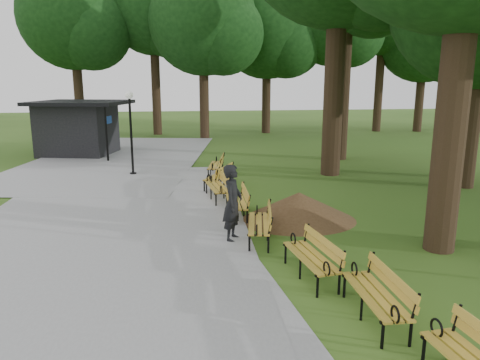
{
  "coord_description": "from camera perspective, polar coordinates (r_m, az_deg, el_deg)",
  "views": [
    {
      "loc": [
        -1.89,
        -9.34,
        3.93
      ],
      "look_at": [
        -0.11,
        3.25,
        1.1
      ],
      "focal_mm": 33.68,
      "sensor_mm": 36.0,
      "label": 1
    }
  ],
  "objects": [
    {
      "name": "ground",
      "position": [
        10.31,
        3.16,
        -9.88
      ],
      "size": [
        100.0,
        100.0,
        0.0
      ],
      "primitive_type": "plane",
      "color": "#305618",
      "rests_on": "ground"
    },
    {
      "name": "path",
      "position": [
        13.11,
        -17.02,
        -5.32
      ],
      "size": [
        12.0,
        38.0,
        0.06
      ],
      "primitive_type": "cube",
      "color": "gray",
      "rests_on": "ground"
    },
    {
      "name": "person",
      "position": [
        11.1,
        -0.93,
        -2.94
      ],
      "size": [
        0.7,
        0.83,
        1.93
      ],
      "primitive_type": "imported",
      "rotation": [
        0.0,
        0.0,
        1.17
      ],
      "color": "black",
      "rests_on": "ground"
    },
    {
      "name": "kiosk",
      "position": [
        25.64,
        -19.89,
        6.21
      ],
      "size": [
        5.38,
        4.94,
        2.86
      ],
      "primitive_type": null,
      "rotation": [
        0.0,
        0.0,
        -0.24
      ],
      "color": "black",
      "rests_on": "ground"
    },
    {
      "name": "lamp_post",
      "position": [
        19.24,
        -13.74,
        7.88
      ],
      "size": [
        0.32,
        0.32,
        3.49
      ],
      "color": "black",
      "rests_on": "ground"
    },
    {
      "name": "dirt_mound",
      "position": [
        12.95,
        7.44,
        -3.33
      ],
      "size": [
        2.78,
        2.78,
        0.82
      ],
      "primitive_type": "cone",
      "color": "#47301C",
      "rests_on": "ground"
    },
    {
      "name": "bench_1",
      "position": [
        8.02,
        16.73,
        -13.81
      ],
      "size": [
        0.68,
        1.91,
        0.88
      ],
      "primitive_type": null,
      "rotation": [
        0.0,
        0.0,
        -1.59
      ],
      "color": "#BA912B",
      "rests_on": "ground"
    },
    {
      "name": "bench_2",
      "position": [
        9.3,
        8.94,
        -9.66
      ],
      "size": [
        0.87,
        1.97,
        0.88
      ],
      "primitive_type": null,
      "rotation": [
        0.0,
        0.0,
        -1.45
      ],
      "color": "#BA912B",
      "rests_on": "ground"
    },
    {
      "name": "bench_3",
      "position": [
        11.23,
        2.41,
        -5.56
      ],
      "size": [
        0.97,
        1.98,
        0.88
      ],
      "primitive_type": null,
      "rotation": [
        0.0,
        0.0,
        -1.75
      ],
      "color": "#BA912B",
      "rests_on": "ground"
    },
    {
      "name": "bench_4",
      "position": [
        13.17,
        -0.45,
        -2.82
      ],
      "size": [
        0.72,
        1.92,
        0.88
      ],
      "primitive_type": null,
      "rotation": [
        0.0,
        0.0,
        -1.61
      ],
      "color": "#BA912B",
      "rests_on": "ground"
    },
    {
      "name": "bench_5",
      "position": [
        15.0,
        -2.88,
        -0.92
      ],
      "size": [
        0.85,
        1.96,
        0.88
      ],
      "primitive_type": null,
      "rotation": [
        0.0,
        0.0,
        -1.46
      ],
      "color": "#BA912B",
      "rests_on": "ground"
    },
    {
      "name": "bench_6",
      "position": [
        16.72,
        -2.76,
        0.49
      ],
      "size": [
        1.43,
        1.98,
        0.88
      ],
      "primitive_type": null,
      "rotation": [
        0.0,
        0.0,
        -2.04
      ],
      "color": "#BA912B",
      "rests_on": "ground"
    },
    {
      "name": "bench_7",
      "position": [
        18.85,
        -3.1,
        1.86
      ],
      "size": [
        0.98,
        1.99,
        0.88
      ],
      "primitive_type": null,
      "rotation": [
        0.0,
        0.0,
        -1.76
      ],
      "color": "#BA912B",
      "rests_on": "ground"
    },
    {
      "name": "tree_backdrop",
      "position": [
        33.76,
        7.02,
        19.67
      ],
      "size": [
        37.79,
        10.16,
        16.33
      ],
      "primitive_type": null,
      "color": "black",
      "rests_on": "ground"
    }
  ]
}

